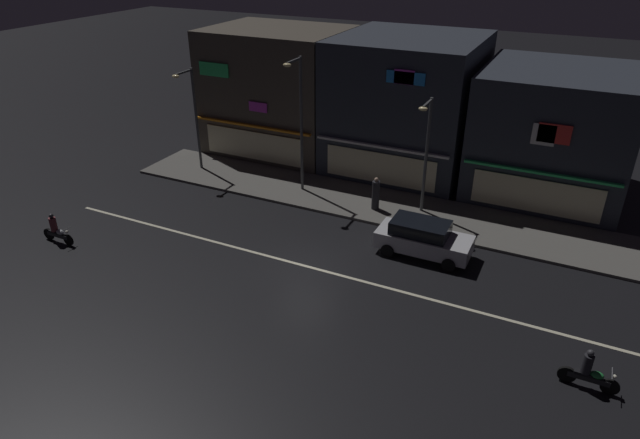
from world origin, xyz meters
TOP-DOWN VIEW (x-y plane):
  - ground_plane at (0.00, 0.00)m, footprint 140.00×140.00m
  - lane_divider_stripe at (0.00, 0.00)m, footprint 26.82×0.16m
  - sidewalk_far at (0.00, 7.13)m, footprint 28.24×4.27m
  - storefront_left_block at (8.47, 13.46)m, footprint 7.95×8.54m
  - storefront_center_block at (0.00, 13.60)m, footprint 8.19×8.83m
  - storefront_right_block at (-8.47, 12.71)m, footprint 8.58×7.04m
  - streetlamp_west at (-11.01, 6.88)m, footprint 0.44×1.64m
  - streetlamp_mid at (-3.85, 6.85)m, footprint 0.44×1.64m
  - streetlamp_east at (3.10, 7.15)m, footprint 0.44×1.64m
  - pedestrian_on_sidewalk at (0.82, 6.50)m, footprint 0.40×0.40m
  - parked_car_near_kerb at (4.35, 3.28)m, footprint 4.30×1.98m
  - motorcycle_lead at (11.65, -2.52)m, footprint 1.90×0.60m
  - motorcycle_following at (-11.70, -3.30)m, footprint 1.90×0.60m
  - traffic_cone at (2.75, 4.11)m, footprint 0.36×0.36m

SIDE VIEW (x-z plane):
  - ground_plane at x=0.00m, z-range 0.00..0.00m
  - lane_divider_stripe at x=0.00m, z-range 0.00..0.01m
  - sidewalk_far at x=0.00m, z-range 0.00..0.14m
  - traffic_cone at x=2.75m, z-range 0.00..0.55m
  - motorcycle_lead at x=11.65m, z-range -0.13..1.39m
  - motorcycle_following at x=-11.70m, z-range -0.13..1.39m
  - parked_car_near_kerb at x=4.35m, z-range 0.03..1.70m
  - pedestrian_on_sidewalk at x=0.82m, z-range 0.07..1.86m
  - storefront_left_block at x=8.47m, z-range 0.00..6.87m
  - streetlamp_east at x=3.10m, z-range 0.75..6.82m
  - streetlamp_west at x=-11.01m, z-range 0.76..6.92m
  - storefront_right_block at x=-8.47m, z-range 0.00..7.91m
  - storefront_center_block at x=0.00m, z-range 0.00..7.92m
  - streetlamp_mid at x=-3.85m, z-range 0.79..8.26m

